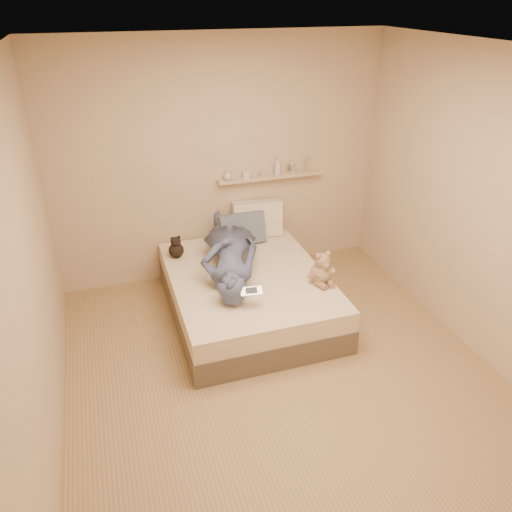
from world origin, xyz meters
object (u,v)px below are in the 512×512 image
object	(u,v)px
pillow_cream	(257,219)
dark_plush	(176,248)
game_console	(251,291)
pillow_grey	(242,229)
wall_shelf	(270,177)
person	(230,251)
bed	(247,294)
teddy_bear	(322,270)

from	to	relation	value
pillow_cream	dark_plush	bearing A→B (deg)	-165.39
game_console	pillow_cream	xyz separation A→B (m)	(0.51, 1.39, 0.03)
dark_plush	pillow_grey	size ratio (longest dim) A/B	0.49
dark_plush	pillow_grey	distance (m)	0.76
pillow_grey	wall_shelf	world-z (taller)	wall_shelf
dark_plush	person	distance (m)	0.62
person	wall_shelf	size ratio (longest dim) A/B	1.29
dark_plush	bed	bearing A→B (deg)	-43.84
teddy_bear	pillow_grey	size ratio (longest dim) A/B	0.67
teddy_bear	pillow_cream	xyz separation A→B (m)	(-0.25, 1.20, 0.06)
person	wall_shelf	distance (m)	1.09
pillow_grey	person	xyz separation A→B (m)	(-0.28, -0.50, 0.02)
game_console	bed	bearing A→B (deg)	76.64
wall_shelf	teddy_bear	bearing A→B (deg)	-86.54
bed	wall_shelf	bearing A→B (deg)	58.82
game_console	pillow_grey	size ratio (longest dim) A/B	0.39
pillow_grey	wall_shelf	distance (m)	0.66
dark_plush	pillow_cream	xyz separation A→B (m)	(0.98, 0.25, 0.09)
person	wall_shelf	xyz separation A→B (m)	(0.68, 0.72, 0.46)
pillow_cream	person	xyz separation A→B (m)	(-0.50, -0.64, -0.01)
wall_shelf	bed	bearing A→B (deg)	-121.18
bed	pillow_grey	distance (m)	0.81
teddy_bear	game_console	bearing A→B (deg)	-165.86
pillow_cream	bed	bearing A→B (deg)	-114.34
bed	teddy_bear	bearing A→B (deg)	-30.43
game_console	wall_shelf	bearing A→B (deg)	65.06
game_console	teddy_bear	size ratio (longest dim) A/B	0.58
dark_plush	wall_shelf	world-z (taller)	wall_shelf
teddy_bear	wall_shelf	xyz separation A→B (m)	(-0.08, 1.28, 0.51)
dark_plush	person	bearing A→B (deg)	-39.17
bed	teddy_bear	distance (m)	0.81
teddy_bear	person	xyz separation A→B (m)	(-0.75, 0.56, 0.05)
pillow_cream	person	size ratio (longest dim) A/B	0.36
bed	game_console	bearing A→B (deg)	-103.36
game_console	wall_shelf	xyz separation A→B (m)	(0.68, 1.47, 0.48)
wall_shelf	pillow_cream	bearing A→B (deg)	-155.65
teddy_bear	pillow_cream	distance (m)	1.23
bed	pillow_grey	size ratio (longest dim) A/B	3.80
pillow_grey	person	bearing A→B (deg)	-118.79
bed	teddy_bear	xyz separation A→B (m)	(0.63, -0.37, 0.36)
game_console	person	size ratio (longest dim) A/B	0.13
pillow_cream	game_console	bearing A→B (deg)	-110.09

